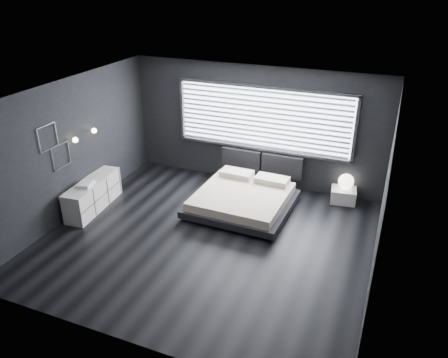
% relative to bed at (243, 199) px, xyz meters
% --- Properties ---
extents(room, '(6.04, 6.00, 2.80)m').
position_rel_bed_xyz_m(room, '(-0.23, -1.35, 1.15)').
color(room, black).
rests_on(room, ground).
extents(window, '(4.14, 0.09, 1.52)m').
position_rel_bed_xyz_m(window, '(-0.03, 1.34, 1.36)').
color(window, white).
rests_on(window, ground).
extents(headboard, '(1.96, 0.16, 0.52)m').
position_rel_bed_xyz_m(headboard, '(-0.00, 1.29, 0.32)').
color(headboard, black).
rests_on(headboard, ground).
extents(sconce_near, '(0.18, 0.11, 0.11)m').
position_rel_bed_xyz_m(sconce_near, '(-3.11, -1.30, 1.35)').
color(sconce_near, silver).
rests_on(sconce_near, ground).
extents(sconce_far, '(0.18, 0.11, 0.11)m').
position_rel_bed_xyz_m(sconce_far, '(-3.11, -0.70, 1.35)').
color(sconce_far, silver).
rests_on(sconce_far, ground).
extents(wall_art_upper, '(0.01, 0.48, 0.48)m').
position_rel_bed_xyz_m(wall_art_upper, '(-3.20, -1.90, 1.60)').
color(wall_art_upper, '#47474C').
rests_on(wall_art_upper, ground).
extents(wall_art_lower, '(0.01, 0.48, 0.48)m').
position_rel_bed_xyz_m(wall_art_lower, '(-3.20, -1.65, 1.13)').
color(wall_art_lower, '#47474C').
rests_on(wall_art_lower, ground).
extents(bed, '(2.11, 2.02, 0.53)m').
position_rel_bed_xyz_m(bed, '(0.00, 0.00, 0.00)').
color(bed, black).
rests_on(bed, ground).
extents(nightstand, '(0.59, 0.52, 0.31)m').
position_rel_bed_xyz_m(nightstand, '(1.96, 1.15, -0.09)').
color(nightstand, silver).
rests_on(nightstand, ground).
extents(orb_lamp, '(0.34, 0.34, 0.34)m').
position_rel_bed_xyz_m(orb_lamp, '(1.97, 1.20, 0.23)').
color(orb_lamp, white).
rests_on(orb_lamp, nightstand).
extents(dresser, '(0.61, 1.64, 0.64)m').
position_rel_bed_xyz_m(dresser, '(-2.98, -1.16, 0.07)').
color(dresser, silver).
rests_on(dresser, ground).
extents(book_stack, '(0.34, 0.41, 0.08)m').
position_rel_bed_xyz_m(book_stack, '(-2.96, -1.38, 0.43)').
color(book_stack, silver).
rests_on(book_stack, dresser).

